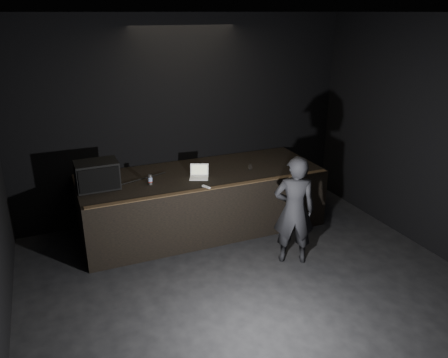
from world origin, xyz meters
TOP-DOWN VIEW (x-y plane):
  - ground at (0.00, 0.00)m, footprint 7.00×7.00m
  - room_walls at (0.00, 0.00)m, footprint 6.10×7.10m
  - stage_riser at (0.00, 2.73)m, footprint 4.00×1.50m
  - riser_lip at (0.00, 2.02)m, footprint 3.92×0.10m
  - stage_monitor at (-1.67, 2.71)m, footprint 0.63×0.47m
  - cable at (-0.95, 2.82)m, footprint 0.80×0.29m
  - laptop at (-0.10, 2.55)m, footprint 0.37×0.36m
  - beer_can at (-0.91, 2.55)m, footprint 0.07×0.07m
  - plastic_cup at (0.81, 2.54)m, footprint 0.07×0.07m
  - wii_remote at (-0.16, 2.08)m, footprint 0.09×0.16m
  - person at (0.86, 1.18)m, footprint 0.71×0.61m

SIDE VIEW (x-z plane):
  - ground at x=0.00m, z-range 0.00..0.00m
  - stage_riser at x=0.00m, z-range 0.00..1.00m
  - person at x=0.86m, z-range 0.00..1.65m
  - riser_lip at x=0.00m, z-range 1.00..1.01m
  - cable at x=-0.95m, z-range 1.00..1.02m
  - wii_remote at x=-0.16m, z-range 1.00..1.03m
  - plastic_cup at x=0.81m, z-range 1.00..1.09m
  - laptop at x=-0.10m, z-range 0.95..1.15m
  - beer_can at x=-0.91m, z-range 1.00..1.16m
  - stage_monitor at x=-1.67m, z-range 1.00..1.42m
  - room_walls at x=0.00m, z-range 0.26..3.78m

